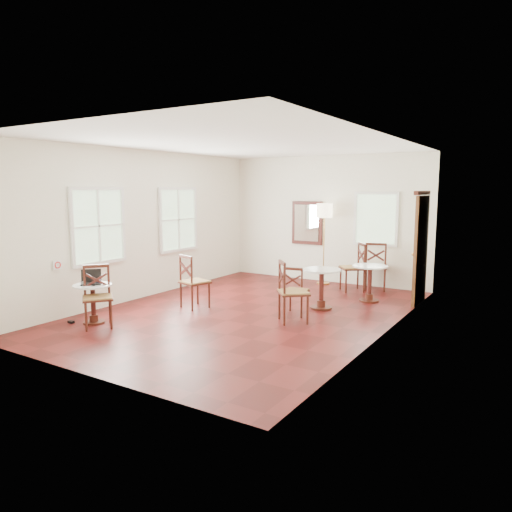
{
  "coord_description": "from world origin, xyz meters",
  "views": [
    {
      "loc": [
        4.61,
        -7.1,
        2.23
      ],
      "look_at": [
        0.0,
        0.3,
        1.0
      ],
      "focal_mm": 33.6,
      "sensor_mm": 36.0,
      "label": 1
    }
  ],
  "objects_px": {
    "chair_near_b": "(98,297)",
    "power_adapter": "(71,322)",
    "chair_back_a": "(376,266)",
    "navy_mug": "(99,281)",
    "laptop": "(91,280)",
    "mouse": "(93,285)",
    "chair_back_b": "(354,267)",
    "chair_mid_a": "(295,291)",
    "cafe_table_mid": "(321,284)",
    "cafe_table_near": "(93,299)",
    "cafe_table_back": "(370,279)",
    "water_glass": "(82,284)",
    "floor_lamp": "(324,216)",
    "chair_near_a": "(194,281)",
    "chair_mid_b": "(292,292)"
  },
  "relations": [
    {
      "from": "chair_near_b",
      "to": "power_adapter",
      "type": "relative_size",
      "value": 9.53
    },
    {
      "from": "chair_back_a",
      "to": "navy_mug",
      "type": "distance_m",
      "value": 5.86
    },
    {
      "from": "cafe_table_back",
      "to": "chair_near_b",
      "type": "height_order",
      "value": "chair_near_b"
    },
    {
      "from": "cafe_table_mid",
      "to": "water_glass",
      "type": "xyz_separation_m",
      "value": [
        -2.85,
        -3.08,
        0.24
      ]
    },
    {
      "from": "cafe_table_near",
      "to": "navy_mug",
      "type": "bearing_deg",
      "value": 68.91
    },
    {
      "from": "cafe_table_mid",
      "to": "mouse",
      "type": "relative_size",
      "value": 8.52
    },
    {
      "from": "power_adapter",
      "to": "water_glass",
      "type": "bearing_deg",
      "value": 4.83
    },
    {
      "from": "chair_mid_a",
      "to": "mouse",
      "type": "relative_size",
      "value": 9.85
    },
    {
      "from": "chair_back_a",
      "to": "laptop",
      "type": "height_order",
      "value": "chair_back_a"
    },
    {
      "from": "laptop",
      "to": "navy_mug",
      "type": "height_order",
      "value": "laptop"
    },
    {
      "from": "cafe_table_back",
      "to": "chair_back_a",
      "type": "distance_m",
      "value": 1.16
    },
    {
      "from": "navy_mug",
      "to": "cafe_table_mid",
      "type": "bearing_deg",
      "value": 45.2
    },
    {
      "from": "chair_mid_b",
      "to": "mouse",
      "type": "bearing_deg",
      "value": 83.9
    },
    {
      "from": "cafe_table_mid",
      "to": "cafe_table_near",
      "type": "bearing_deg",
      "value": -134.15
    },
    {
      "from": "mouse",
      "to": "chair_mid_b",
      "type": "bearing_deg",
      "value": 30.36
    },
    {
      "from": "navy_mug",
      "to": "water_glass",
      "type": "distance_m",
      "value": 0.29
    },
    {
      "from": "power_adapter",
      "to": "laptop",
      "type": "bearing_deg",
      "value": 45.02
    },
    {
      "from": "water_glass",
      "to": "chair_back_b",
      "type": "bearing_deg",
      "value": 60.42
    },
    {
      "from": "mouse",
      "to": "power_adapter",
      "type": "xyz_separation_m",
      "value": [
        -0.42,
        -0.15,
        -0.65
      ]
    },
    {
      "from": "cafe_table_near",
      "to": "cafe_table_back",
      "type": "height_order",
      "value": "cafe_table_back"
    },
    {
      "from": "cafe_table_mid",
      "to": "chair_near_a",
      "type": "height_order",
      "value": "chair_near_a"
    },
    {
      "from": "cafe_table_back",
      "to": "navy_mug",
      "type": "height_order",
      "value": "navy_mug"
    },
    {
      "from": "floor_lamp",
      "to": "mouse",
      "type": "bearing_deg",
      "value": -109.17
    },
    {
      "from": "laptop",
      "to": "power_adapter",
      "type": "bearing_deg",
      "value": 177.41
    },
    {
      "from": "cafe_table_near",
      "to": "cafe_table_back",
      "type": "relative_size",
      "value": 0.91
    },
    {
      "from": "floor_lamp",
      "to": "chair_near_b",
      "type": "bearing_deg",
      "value": -107.67
    },
    {
      "from": "power_adapter",
      "to": "chair_back_b",
      "type": "bearing_deg",
      "value": 57.98
    },
    {
      "from": "cafe_table_back",
      "to": "power_adapter",
      "type": "xyz_separation_m",
      "value": [
        -3.72,
        -4.15,
        -0.43
      ]
    },
    {
      "from": "cafe_table_near",
      "to": "navy_mug",
      "type": "distance_m",
      "value": 0.31
    },
    {
      "from": "laptop",
      "to": "mouse",
      "type": "xyz_separation_m",
      "value": [
        0.17,
        -0.1,
        -0.04
      ]
    },
    {
      "from": "cafe_table_near",
      "to": "chair_mid_a",
      "type": "height_order",
      "value": "chair_mid_a"
    },
    {
      "from": "chair_near_b",
      "to": "laptop",
      "type": "height_order",
      "value": "chair_near_b"
    },
    {
      "from": "chair_back_b",
      "to": "navy_mug",
      "type": "relative_size",
      "value": 10.78
    },
    {
      "from": "cafe_table_back",
      "to": "chair_back_b",
      "type": "xyz_separation_m",
      "value": [
        -0.63,
        0.78,
        0.08
      ]
    },
    {
      "from": "chair_mid_b",
      "to": "power_adapter",
      "type": "distance_m",
      "value": 3.73
    },
    {
      "from": "water_glass",
      "to": "mouse",
      "type": "bearing_deg",
      "value": 46.03
    },
    {
      "from": "cafe_table_mid",
      "to": "power_adapter",
      "type": "height_order",
      "value": "cafe_table_mid"
    },
    {
      "from": "cafe_table_near",
      "to": "mouse",
      "type": "relative_size",
      "value": 7.46
    },
    {
      "from": "chair_back_b",
      "to": "floor_lamp",
      "type": "xyz_separation_m",
      "value": [
        -0.88,
        0.36,
        1.07
      ]
    },
    {
      "from": "cafe_table_mid",
      "to": "chair_mid_b",
      "type": "xyz_separation_m",
      "value": [
        -0.06,
        -1.08,
        0.05
      ]
    },
    {
      "from": "water_glass",
      "to": "chair_mid_a",
      "type": "bearing_deg",
      "value": 43.25
    },
    {
      "from": "cafe_table_back",
      "to": "cafe_table_near",
      "type": "bearing_deg",
      "value": -130.65
    },
    {
      "from": "chair_near_a",
      "to": "chair_mid_a",
      "type": "xyz_separation_m",
      "value": [
        1.85,
        0.58,
        -0.07
      ]
    },
    {
      "from": "navy_mug",
      "to": "power_adapter",
      "type": "xyz_separation_m",
      "value": [
        -0.37,
        -0.31,
        -0.68
      ]
    },
    {
      "from": "chair_mid_a",
      "to": "navy_mug",
      "type": "height_order",
      "value": "chair_mid_a"
    },
    {
      "from": "water_glass",
      "to": "cafe_table_back",
      "type": "bearing_deg",
      "value": 50.38
    },
    {
      "from": "chair_near_a",
      "to": "chair_back_b",
      "type": "relative_size",
      "value": 0.96
    },
    {
      "from": "cafe_table_near",
      "to": "chair_near_b",
      "type": "distance_m",
      "value": 0.27
    },
    {
      "from": "chair_mid_a",
      "to": "chair_back_b",
      "type": "bearing_deg",
      "value": -101.77
    },
    {
      "from": "navy_mug",
      "to": "power_adapter",
      "type": "relative_size",
      "value": 0.93
    }
  ]
}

